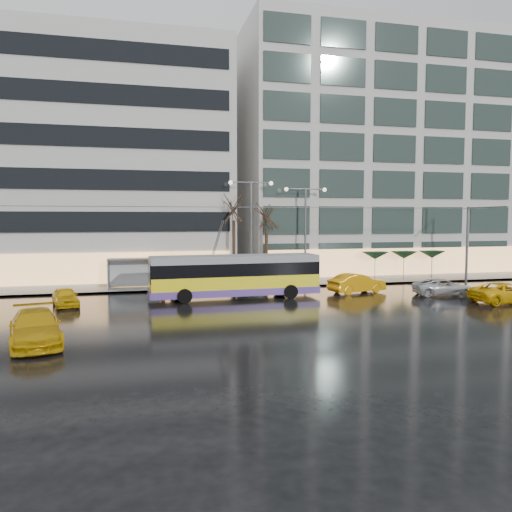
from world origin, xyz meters
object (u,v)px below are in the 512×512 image
object	(u,v)px
bus_shelter	(129,267)
taxi_a	(65,297)
street_lamp_near	(251,218)
trolleybus	(235,277)

from	to	relation	value
bus_shelter	taxi_a	world-z (taller)	bus_shelter
bus_shelter	street_lamp_near	world-z (taller)	street_lamp_near
trolleybus	bus_shelter	distance (m)	9.88
trolleybus	bus_shelter	world-z (taller)	trolleybus
trolleybus	street_lamp_near	xyz separation A→B (m)	(2.70, 6.31, 4.42)
bus_shelter	trolleybus	bearing A→B (deg)	-38.90
trolleybus	taxi_a	xyz separation A→B (m)	(-11.82, -0.54, -0.93)
bus_shelter	taxi_a	size ratio (longest dim) A/B	1.12
taxi_a	street_lamp_near	bearing A→B (deg)	11.96
trolleybus	taxi_a	bearing A→B (deg)	-177.37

